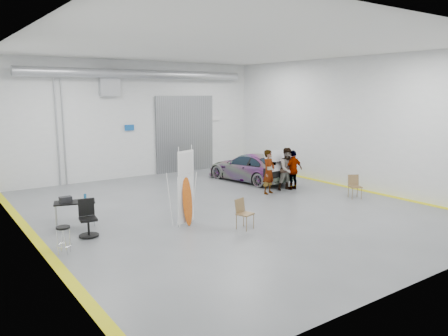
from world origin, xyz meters
TOP-DOWN VIEW (x-y plane):
  - ground at (0.00, 0.00)m, footprint 16.00×16.00m
  - room_shell at (0.24, 2.22)m, footprint 14.02×16.18m
  - sedan_car at (4.00, 3.60)m, footprint 2.60×4.97m
  - person_a at (2.93, 0.93)m, footprint 0.81×0.65m
  - person_b at (4.07, 0.93)m, footprint 1.07×0.89m
  - person_c at (4.40, 0.93)m, footprint 1.05×0.44m
  - surfboard_display at (-2.43, -1.05)m, footprint 0.74×0.36m
  - folding_chair_near at (-1.02, -2.45)m, footprint 0.58×0.61m
  - folding_chair_far at (5.31, -1.82)m, footprint 0.62×0.66m
  - shop_stool at (-6.46, -1.34)m, footprint 0.40×0.40m
  - work_table at (-5.49, 1.12)m, footprint 1.43×1.00m
  - office_chair at (-5.44, -0.23)m, footprint 0.61×0.61m
  - trunk_lid at (4.00, 1.48)m, footprint 1.60×0.97m

SIDE VIEW (x-z plane):
  - ground at x=0.00m, z-range 0.00..0.00m
  - folding_chair_far at x=5.31m, z-range -0.18..0.79m
  - folding_chair_near at x=-1.02m, z-range -0.19..0.80m
  - shop_stool at x=-6.46m, z-range 0.00..0.78m
  - office_chair at x=-5.44m, z-range -0.07..1.07m
  - sedan_car at x=4.00m, z-range 0.00..1.37m
  - work_table at x=-5.49m, z-range 0.29..1.35m
  - person_c at x=4.40m, z-range 0.00..1.81m
  - person_a at x=2.93m, z-range 0.00..1.94m
  - person_b at x=4.07m, z-range 0.00..1.95m
  - surfboard_display at x=-2.43m, z-range -0.25..2.43m
  - trunk_lid at x=4.00m, z-range 1.37..1.41m
  - room_shell at x=0.24m, z-range 1.07..7.08m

